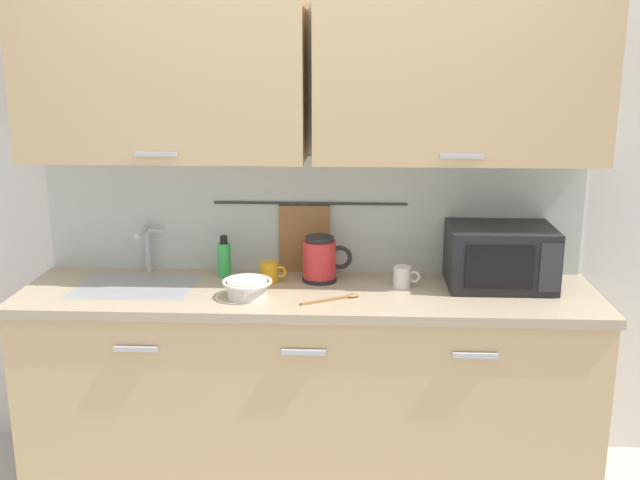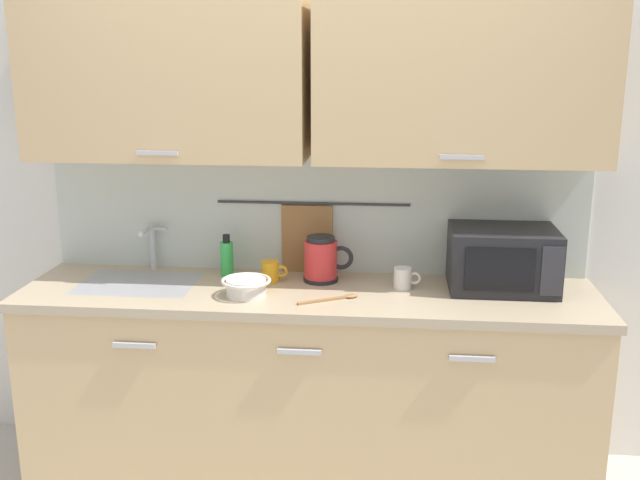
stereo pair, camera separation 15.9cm
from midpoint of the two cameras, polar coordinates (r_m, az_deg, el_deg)
The scene contains 10 objects.
counter_unit at distance 3.40m, azimuth 0.29°, elevation -11.00°, with size 2.53×0.64×0.90m.
back_wall_assembly at distance 3.33m, azimuth 0.87°, elevation 7.62°, with size 3.70×0.41×2.50m.
sink_faucet at distance 3.56m, azimuth -11.69°, elevation -0.08°, with size 0.09×0.17×0.22m.
microwave at distance 3.34m, azimuth 15.28°, elevation -1.43°, with size 0.46×0.35×0.27m.
electric_kettle at distance 3.33m, azimuth 1.50°, elevation -1.52°, with size 0.23×0.16×0.21m.
dish_soap_bottle at distance 3.44m, azimuth -5.91°, elevation -1.37°, with size 0.06×0.06×0.20m.
mug_near_sink at distance 3.34m, azimuth -2.47°, elevation -2.46°, with size 0.12×0.08×0.09m.
mixing_bowl at distance 3.15m, azimuth -4.30°, elevation -3.59°, with size 0.21×0.21×0.08m.
mug_by_kettle at distance 3.27m, azimuth 7.86°, elevation -2.96°, with size 0.12×0.08×0.09m.
wooden_spoon at distance 3.11m, azimuth 2.69°, elevation -4.54°, with size 0.26×0.16×0.01m.
Camera 2 is at (0.36, -2.75, 1.92)m, focal length 41.35 mm.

